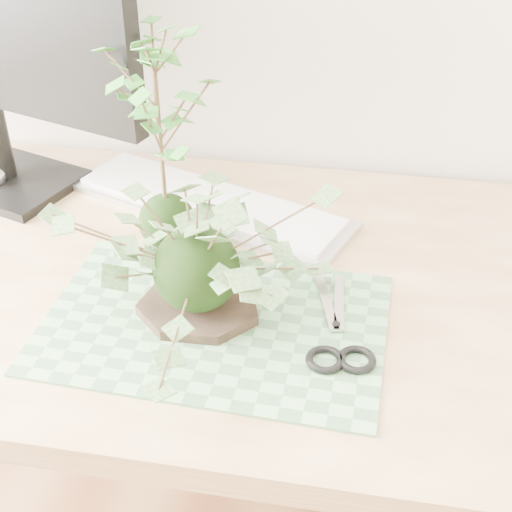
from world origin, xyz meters
name	(u,v)px	position (x,y,z in m)	size (l,w,h in m)	color
desk	(239,320)	(-0.04, 1.23, 0.65)	(1.60, 0.70, 0.74)	#D8BD8B
cutting_mat	(215,323)	(-0.05, 1.11, 0.74)	(0.45, 0.30, 0.00)	#4B764F
stone_dish	(199,308)	(-0.08, 1.13, 0.75)	(0.17, 0.17, 0.01)	black
ivy_kokedama	(194,234)	(-0.08, 1.13, 0.87)	(0.39, 0.39, 0.23)	black
maple_kokedama	(156,90)	(-0.16, 1.29, 0.99)	(0.23, 0.23, 0.36)	black
keyboard	(209,204)	(-0.13, 1.41, 0.75)	(0.51, 0.31, 0.02)	#B8B8BF
scissors	(335,346)	(0.11, 1.09, 0.75)	(0.10, 0.20, 0.01)	#9D9D9E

